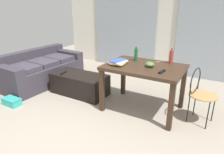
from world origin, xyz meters
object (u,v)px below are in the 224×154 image
at_px(tv_remote_on_table, 162,72).
at_px(bottle_near, 136,55).
at_px(craft_table, 144,72).
at_px(wire_chair, 199,90).
at_px(tv_remote_primary, 63,73).
at_px(shoebox, 12,102).
at_px(bottle_far, 171,57).
at_px(coffee_table, 80,84).
at_px(scissors, 157,62).
at_px(bowl, 150,64).
at_px(couch, 41,70).
at_px(book_stack, 118,62).

bearing_deg(tv_remote_on_table, bottle_near, 154.27).
bearing_deg(craft_table, wire_chair, 5.14).
xyz_separation_m(tv_remote_primary, shoebox, (-0.43, -0.89, -0.35)).
bearing_deg(tv_remote_primary, bottle_far, 1.98).
height_order(coffee_table, tv_remote_on_table, tv_remote_on_table).
relative_size(bottle_near, scissors, 2.53).
height_order(tv_remote_on_table, scissors, tv_remote_on_table).
xyz_separation_m(bottle_far, bowl, (-0.23, -0.35, -0.07)).
bearing_deg(coffee_table, tv_remote_on_table, -4.87).
height_order(coffee_table, bottle_near, bottle_near).
bearing_deg(bottle_near, bottle_far, 14.60).
height_order(bowl, shoebox, bowl).
height_order(coffee_table, wire_chair, wire_chair).
relative_size(bottle_near, bottle_far, 0.98).
relative_size(coffee_table, tv_remote_on_table, 6.30).
relative_size(couch, tv_remote_primary, 10.16).
height_order(bottle_far, bowl, bottle_far).
bearing_deg(book_stack, coffee_table, 173.34).
distance_m(wire_chair, bowl, 0.81).
bearing_deg(tv_remote_on_table, wire_chair, 33.60).
distance_m(couch, bowl, 2.58).
relative_size(tv_remote_on_table, scissors, 1.79).
bearing_deg(scissors, wire_chair, -16.92).
relative_size(wire_chair, tv_remote_primary, 4.61).
distance_m(bottle_far, tv_remote_primary, 2.05).
relative_size(coffee_table, book_stack, 3.48).
relative_size(bottle_near, tv_remote_on_table, 1.41).
bearing_deg(wire_chair, tv_remote_on_table, -153.51).
bearing_deg(bowl, book_stack, -165.41).
distance_m(craft_table, tv_remote_on_table, 0.40).
bearing_deg(bowl, coffee_table, -179.19).
xyz_separation_m(bottle_far, scissors, (-0.22, -0.04, -0.11)).
height_order(couch, tv_remote_on_table, tv_remote_on_table).
height_order(couch, craft_table, craft_table).
distance_m(wire_chair, book_stack, 1.29).
distance_m(bottle_near, bowl, 0.39).
bearing_deg(coffee_table, scissors, 13.36).
bearing_deg(couch, bowl, -0.70).
xyz_separation_m(couch, craft_table, (2.43, -0.02, 0.37)).
bearing_deg(bottle_far, bowl, -123.38).
height_order(craft_table, book_stack, book_stack).
relative_size(scissors, shoebox, 0.29).
bearing_deg(wire_chair, scissors, 163.08).
xyz_separation_m(coffee_table, wire_chair, (2.15, 0.11, 0.31)).
distance_m(craft_table, bowl, 0.18).
bearing_deg(shoebox, tv_remote_primary, 63.95).
bearing_deg(tv_remote_primary, couch, 157.62).
height_order(couch, tv_remote_primary, couch).
bearing_deg(bowl, craft_table, 170.36).
xyz_separation_m(bottle_near, bowl, (0.33, -0.21, -0.07)).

